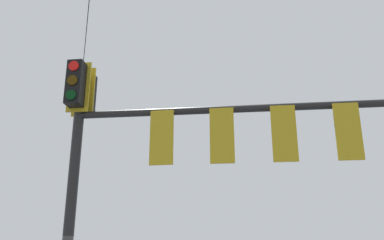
% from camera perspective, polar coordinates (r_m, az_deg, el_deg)
% --- Properties ---
extents(signal_mast_assembly, '(5.14, 4.73, 5.86)m').
position_cam_1_polar(signal_mast_assembly, '(7.75, -2.98, -2.86)').
color(signal_mast_assembly, black).
rests_on(signal_mast_assembly, ground).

